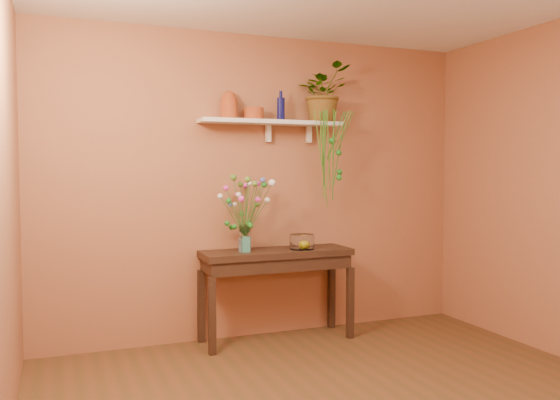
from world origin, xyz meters
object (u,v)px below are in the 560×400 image
Objects in this scene: sideboard at (277,263)px; spider_plant at (323,93)px; blue_bottle at (281,109)px; glass_bowl at (302,242)px; bouquet at (246,199)px; terracotta_jug at (229,106)px; glass_vase at (245,240)px.

sideboard is 2.53× the size of spider_plant.
blue_bottle reaches higher than glass_bowl.
glass_bowl is at bearing -3.97° from bouquet.
bouquet is at bearing -177.82° from sideboard.
bouquet is 0.64m from glass_bowl.
blue_bottle is 0.48× the size of bouquet.
terracotta_jug is 1.07× the size of glass_vase.
bouquet reaches higher than glass_bowl.
spider_plant is 2.41× the size of glass_bowl.
glass_vase is at bearing 174.69° from glass_bowl.
terracotta_jug is at bearing 176.06° from blue_bottle.
sideboard is 0.36m from glass_vase.
spider_plant reaches higher than bouquet.
blue_bottle is 1.21m from glass_vase.
glass_vase is (-0.29, 0.00, 0.21)m from sideboard.
spider_plant is (0.41, -0.00, 0.16)m from blue_bottle.
sideboard is 1.36m from blue_bottle.
spider_plant reaches higher than sideboard.
bouquet is at bearing -164.04° from blue_bottle.
terracotta_jug is at bearing 128.20° from glass_vase.
blue_bottle is 1.20× the size of glass_bowl.
blue_bottle reaches higher than sideboard.
glass_bowl is (0.22, -0.05, 0.18)m from sideboard.
blue_bottle is (0.47, -0.03, -0.01)m from terracotta_jug.
spider_plant is at bearing -0.53° from blue_bottle.
spider_plant reaches higher than glass_vase.
glass_vase is at bearing 120.29° from bouquet.
spider_plant reaches higher than blue_bottle.
glass_bowl is at bearing -15.62° from terracotta_jug.
terracotta_jug is at bearing 177.65° from spider_plant.
terracotta_jug is 0.45× the size of bouquet.
bouquet is at bearing -172.63° from spider_plant.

